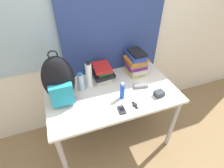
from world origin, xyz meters
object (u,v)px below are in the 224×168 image
water_bottle (81,82)px  wristwatch (135,105)px  book_stack_left (102,72)px  cell_phone (122,110)px  backpack (59,81)px  sunglasses_case (141,86)px  camera_pouch (159,94)px  book_stack_center (136,63)px  sports_bottle (89,75)px  sunscreen_bottle (122,91)px

water_bottle → wristwatch: water_bottle is taller
book_stack_left → cell_phone: size_ratio=2.42×
wristwatch → backpack: bearing=153.1°
sunglasses_case → book_stack_left: bearing=140.5°
backpack → camera_pouch: bearing=-16.8°
book_stack_center → wristwatch: (-0.24, -0.50, -0.13)m
book_stack_left → wristwatch: book_stack_left is taller
book_stack_left → cell_phone: bearing=-87.7°
sunglasses_case → camera_pouch: size_ratio=1.63×
cell_phone → wristwatch: size_ratio=1.08×
water_bottle → sports_bottle: bearing=16.8°
backpack → sunglasses_case: bearing=-6.6°
water_bottle → sports_bottle: (0.10, 0.03, 0.04)m
book_stack_left → wristwatch: bearing=-72.1°
cell_phone → sunglasses_case: sunglasses_case is taller
book_stack_center → sports_bottle: size_ratio=0.92×
backpack → sunscreen_bottle: 0.60m
cell_phone → camera_pouch: size_ratio=1.08×
backpack → sunglasses_case: (0.80, -0.09, -0.21)m
sunglasses_case → sunscreen_bottle: bearing=-161.6°
sports_bottle → sunglasses_case: 0.56m
sunscreen_bottle → sunglasses_case: 0.27m
backpack → water_bottle: bearing=22.2°
book_stack_left → sports_bottle: size_ratio=0.86×
cell_phone → sunglasses_case: 0.40m
book_stack_left → book_stack_center: 0.40m
sunscreen_bottle → sunglasses_case: size_ratio=1.17×
sunscreen_bottle → sunglasses_case: sunscreen_bottle is taller
book_stack_left → sports_bottle: (-0.16, -0.07, 0.05)m
sports_bottle → book_stack_center: bearing=7.0°
camera_pouch → water_bottle: bearing=153.1°
sunscreen_bottle → book_stack_left: bearing=103.7°
sunscreen_bottle → book_stack_center: bearing=48.9°
book_stack_center → cell_phone: bearing=-126.4°
sports_bottle → sunglasses_case: (0.50, -0.20, -0.12)m
sunglasses_case → book_stack_center: bearing=77.3°
camera_pouch → cell_phone: bearing=-172.3°
book_stack_left → sports_bottle: sports_bottle is taller
water_bottle → cell_phone: water_bottle is taller
book_stack_left → camera_pouch: bearing=-45.8°
book_stack_left → sunglasses_case: bearing=-39.5°
book_stack_left → cell_phone: book_stack_left is taller
book_stack_left → sports_bottle: bearing=-155.7°
book_stack_center → camera_pouch: book_stack_center is taller
water_bottle → sports_bottle: sports_bottle is taller
backpack → cell_phone: (0.48, -0.33, -0.22)m
sunscreen_bottle → sunglasses_case: (0.25, 0.08, -0.07)m
backpack → book_stack_center: bearing=11.9°
book_stack_center → sunglasses_case: book_stack_center is taller
sunscreen_bottle → wristwatch: bearing=-62.2°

